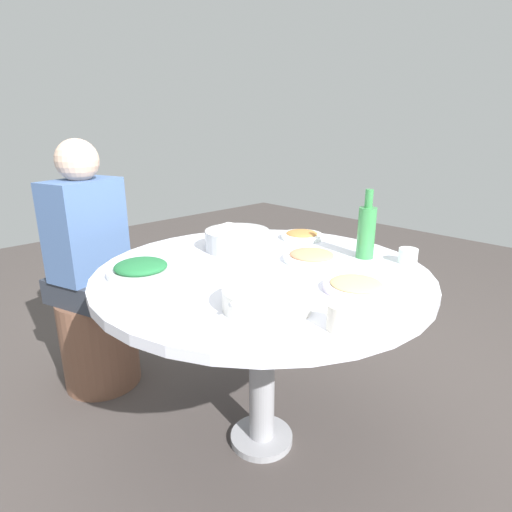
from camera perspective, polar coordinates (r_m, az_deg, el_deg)
The scene contains 13 objects.
ground at distance 1.95m, azimuth 0.75°, elevation -23.72°, with size 8.00×8.00×0.00m, color #433B39.
round_dining_table at distance 1.59m, azimuth 0.85°, elevation -4.76°, with size 1.23×1.23×0.77m.
rice_bowl at distance 1.79m, azimuth -2.57°, elevation 2.30°, with size 0.27×0.27×0.09m.
soup_bowl at distance 1.23m, azimuth 1.55°, elevation -5.74°, with size 0.26×0.29×0.06m.
dish_noodles at distance 1.39m, azimuth 13.44°, elevation -3.93°, with size 0.21×0.21×0.04m.
dish_shrimp at distance 1.65m, azimuth 7.57°, elevation -0.08°, with size 0.22×0.22×0.04m.
dish_greens at distance 1.54m, azimuth -15.34°, elevation -1.73°, with size 0.23×0.23×0.06m.
dish_tofu_braise at distance 1.97m, azimuth 6.25°, elevation 2.82°, with size 0.19×0.19×0.04m.
green_bottle at distance 1.72m, azimuth 14.76°, elevation 3.34°, with size 0.07×0.07×0.27m.
tea_cup_near at distance 1.72m, azimuth 19.93°, elevation 0.04°, with size 0.07×0.07×0.06m, color white.
tea_cup_far at distance 1.12m, azimuth 11.52°, elevation -8.17°, with size 0.08×0.08×0.07m, color beige.
stool_for_diner_left at distance 2.32m, azimuth -20.45°, elevation -10.72°, with size 0.37×0.37×0.47m, color brown.
diner_left at distance 2.12m, azimuth -22.02°, elevation 2.55°, with size 0.42×0.41×0.76m.
Camera 1 is at (1.04, -1.03, 1.29)m, focal length 29.46 mm.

